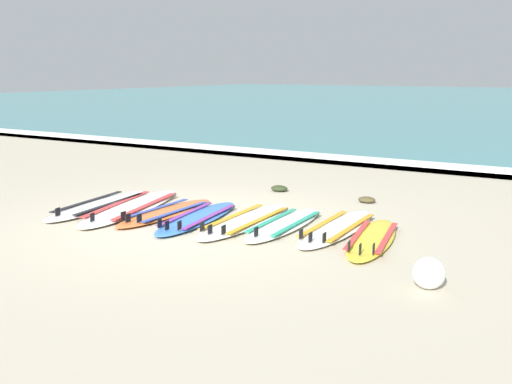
{
  "coord_description": "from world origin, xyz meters",
  "views": [
    {
      "loc": [
        4.64,
        -6.15,
        1.99
      ],
      "look_at": [
        0.26,
        1.14,
        0.25
      ],
      "focal_mm": 41.78,
      "sensor_mm": 36.0,
      "label": 1
    }
  ],
  "objects": [
    {
      "name": "ground_plane",
      "position": [
        0.0,
        0.0,
        0.0
      ],
      "size": [
        80.0,
        80.0,
        0.0
      ],
      "primitive_type": "plane",
      "color": "#B7AD93"
    },
    {
      "name": "wave_foam_strip",
      "position": [
        0.0,
        5.95,
        0.06
      ],
      "size": [
        80.0,
        0.81,
        0.11
      ],
      "primitive_type": "cube",
      "color": "white",
      "rests_on": "ground"
    },
    {
      "name": "surfboard_0",
      "position": [
        -1.77,
        0.01,
        0.04
      ],
      "size": [
        0.85,
        2.3,
        0.18
      ],
      "color": "white",
      "rests_on": "ground"
    },
    {
      "name": "surfboard_1",
      "position": [
        -1.26,
        0.15,
        0.04
      ],
      "size": [
        1.23,
        2.67,
        0.18
      ],
      "color": "white",
      "rests_on": "ground"
    },
    {
      "name": "surfboard_2",
      "position": [
        -0.61,
        0.15,
        0.04
      ],
      "size": [
        0.51,
        1.98,
        0.18
      ],
      "color": "orange",
      "rests_on": "ground"
    },
    {
      "name": "surfboard_3",
      "position": [
        -0.05,
        0.13,
        0.04
      ],
      "size": [
        0.81,
        2.11,
        0.18
      ],
      "color": "#3875CC",
      "rests_on": "ground"
    },
    {
      "name": "surfboard_4",
      "position": [
        0.59,
        0.33,
        0.04
      ],
      "size": [
        0.65,
        2.25,
        0.18
      ],
      "color": "white",
      "rests_on": "ground"
    },
    {
      "name": "surfboard_5",
      "position": [
        1.12,
        0.43,
        0.04
      ],
      "size": [
        0.59,
        2.0,
        0.18
      ],
      "color": "silver",
      "rests_on": "ground"
    },
    {
      "name": "surfboard_6",
      "position": [
        1.78,
        0.61,
        0.04
      ],
      "size": [
        0.59,
        2.14,
        0.18
      ],
      "color": "white",
      "rests_on": "ground"
    },
    {
      "name": "surfboard_7",
      "position": [
        2.33,
        0.37,
        0.04
      ],
      "size": [
        0.82,
        1.99,
        0.18
      ],
      "color": "yellow",
      "rests_on": "ground"
    },
    {
      "name": "beach_ball",
      "position": [
        3.32,
        -0.83,
        0.15
      ],
      "size": [
        0.3,
        0.3,
        0.3
      ],
      "primitive_type": "sphere",
      "color": "white",
      "rests_on": "ground"
    },
    {
      "name": "seaweed_clump_near_shoreline",
      "position": [
        -0.06,
        2.43,
        0.05
      ],
      "size": [
        0.29,
        0.23,
        0.1
      ],
      "primitive_type": "ellipsoid",
      "color": "#2D381E",
      "rests_on": "ground"
    },
    {
      "name": "seaweed_clump_mid_sand",
      "position": [
        1.51,
        2.35,
        0.05
      ],
      "size": [
        0.27,
        0.21,
        0.09
      ],
      "primitive_type": "ellipsoid",
      "color": "#4C4228",
      "rests_on": "ground"
    }
  ]
}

